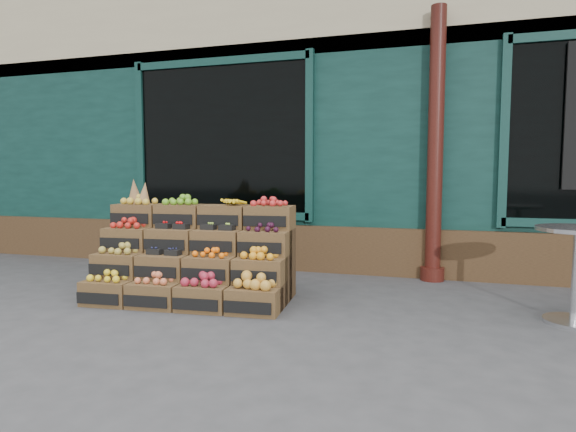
# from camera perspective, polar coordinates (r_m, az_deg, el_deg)

# --- Properties ---
(ground) EXTENTS (60.00, 60.00, 0.00)m
(ground) POSITION_cam_1_polar(r_m,az_deg,el_deg) (4.27, -0.17, -12.29)
(ground) COLOR #3B3B3E
(ground) RESTS_ON ground
(shop_facade) EXTENTS (12.00, 6.24, 4.80)m
(shop_facade) POSITION_cam_1_polar(r_m,az_deg,el_deg) (9.16, 9.50, 11.94)
(shop_facade) COLOR #0E2F2A
(shop_facade) RESTS_ON ground
(crate_display) EXTENTS (2.02, 1.11, 1.22)m
(crate_display) POSITION_cam_1_polar(r_m,az_deg,el_deg) (5.02, -10.98, -5.35)
(crate_display) COLOR brown
(crate_display) RESTS_ON ground
(spare_crates) EXTENTS (0.51, 0.38, 0.47)m
(spare_crates) POSITION_cam_1_polar(r_m,az_deg,el_deg) (5.17, -16.38, -6.74)
(spare_crates) COLOR brown
(spare_crates) RESTS_ON ground
(bistro_table) EXTENTS (0.66, 0.66, 0.83)m
(bistro_table) POSITION_cam_1_polar(r_m,az_deg,el_deg) (4.74, 31.00, -4.87)
(bistro_table) COLOR silver
(bistro_table) RESTS_ON ground
(shopkeeper) EXTENTS (0.90, 0.71, 2.19)m
(shopkeeper) POSITION_cam_1_polar(r_m,az_deg,el_deg) (7.33, -6.68, 3.55)
(shopkeeper) COLOR #175326
(shopkeeper) RESTS_ON ground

